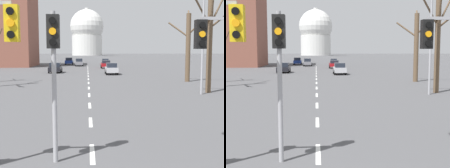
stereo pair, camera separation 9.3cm
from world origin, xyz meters
TOP-DOWN VIEW (x-y plane):
  - lane_stripe_0 at (0.00, 4.97)m, footprint 0.16×2.00m
  - lane_stripe_1 at (0.00, 9.47)m, footprint 0.16×2.00m
  - lane_stripe_2 at (0.00, 13.97)m, footprint 0.16×2.00m
  - lane_stripe_3 at (0.00, 18.47)m, footprint 0.16×2.00m
  - lane_stripe_4 at (0.00, 22.97)m, footprint 0.16×2.00m
  - lane_stripe_5 at (0.00, 27.47)m, footprint 0.16×2.00m
  - lane_stripe_6 at (0.00, 31.97)m, footprint 0.16×2.00m
  - lane_stripe_7 at (0.00, 36.47)m, footprint 0.16×2.00m
  - lane_stripe_8 at (0.00, 40.97)m, footprint 0.16×2.00m
  - lane_stripe_9 at (0.00, 45.47)m, footprint 0.16×2.00m
  - lane_stripe_10 at (0.00, 49.97)m, footprint 0.16×2.00m
  - lane_stripe_11 at (0.00, 54.47)m, footprint 0.16×2.00m
  - lane_stripe_12 at (0.00, 58.97)m, footprint 0.16×2.00m
  - lane_stripe_13 at (0.00, 63.47)m, footprint 0.16×2.00m
  - traffic_signal_centre_tall at (-1.10, 4.31)m, footprint 0.36×0.34m
  - street_lamp_right at (8.05, 18.24)m, footprint 2.59×0.36m
  - sedan_near_left at (3.31, 39.34)m, footprint 1.73×4.18m
  - sedan_near_right at (4.28, 71.13)m, footprint 1.79×3.89m
  - sedan_mid_centre at (-1.86, 64.56)m, footprint 1.78×4.25m
  - sedan_far_left at (-4.99, 43.38)m, footprint 1.88×4.15m
  - sedan_far_right at (3.49, 55.55)m, footprint 1.94×3.96m
  - sedan_distant_centre at (-4.49, 71.88)m, footprint 1.90×4.51m
  - bare_tree_right_near at (10.74, 28.24)m, footprint 3.45×4.70m
  - bare_tree_right_far at (9.51, 19.07)m, footprint 3.95×2.75m
  - capitol_dome at (0.00, 234.34)m, footprint 25.16×25.16m

SIDE VIEW (x-z plane):
  - lane_stripe_0 at x=0.00m, z-range 0.00..0.01m
  - lane_stripe_1 at x=0.00m, z-range 0.00..0.01m
  - lane_stripe_2 at x=0.00m, z-range 0.00..0.01m
  - lane_stripe_3 at x=0.00m, z-range 0.00..0.01m
  - lane_stripe_4 at x=0.00m, z-range 0.00..0.01m
  - lane_stripe_5 at x=0.00m, z-range 0.00..0.01m
  - lane_stripe_6 at x=0.00m, z-range 0.00..0.01m
  - lane_stripe_7 at x=0.00m, z-range 0.00..0.01m
  - lane_stripe_8 at x=0.00m, z-range 0.00..0.01m
  - lane_stripe_9 at x=0.00m, z-range 0.00..0.01m
  - lane_stripe_10 at x=0.00m, z-range 0.00..0.01m
  - lane_stripe_11 at x=0.00m, z-range 0.00..0.01m
  - lane_stripe_12 at x=0.00m, z-range 0.00..0.01m
  - lane_stripe_13 at x=0.00m, z-range 0.00..0.01m
  - sedan_near_right at x=4.28m, z-range 0.01..1.49m
  - sedan_far_left at x=-4.99m, z-range 0.00..1.56m
  - sedan_far_right at x=3.49m, z-range 0.02..1.55m
  - sedan_near_left at x=3.31m, z-range 0.01..1.64m
  - sedan_mid_centre at x=-1.86m, z-range 0.01..1.71m
  - sedan_distant_centre at x=-4.49m, z-range 0.01..1.74m
  - traffic_signal_centre_tall at x=-1.10m, z-range 0.89..5.32m
  - bare_tree_right_near at x=10.74m, z-range -0.03..8.01m
  - bare_tree_right_far at x=9.51m, z-range 0.06..8.41m
  - street_lamp_right at x=8.05m, z-range 0.96..8.57m
  - capitol_dome at x=0.00m, z-range -0.46..35.08m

